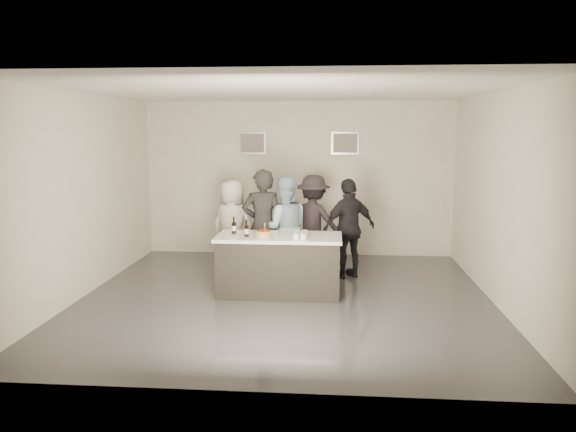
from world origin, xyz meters
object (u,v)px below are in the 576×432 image
object	(u,v)px
cake	(263,234)
beer_bottle_b	(247,228)
person_guest_left	(232,226)
person_main_black	(263,226)
person_guest_back	(313,222)
person_main_blue	(284,228)
bar_counter	(279,265)
person_guest_right	(349,228)
beer_bottle_a	(234,225)

from	to	relation	value
cake	beer_bottle_b	size ratio (longest dim) A/B	0.88
cake	person_guest_left	size ratio (longest dim) A/B	0.14
person_guest_left	person_main_black	bearing A→B (deg)	152.64
person_guest_back	person_guest_left	bearing A→B (deg)	32.78
person_guest_left	person_main_blue	bearing A→B (deg)	171.01
beer_bottle_b	person_main_blue	bearing A→B (deg)	65.11
beer_bottle_b	person_main_blue	world-z (taller)	person_main_blue
person_main_black	person_guest_left	size ratio (longest dim) A/B	1.15
beer_bottle_b	bar_counter	bearing A→B (deg)	18.10
bar_counter	person_guest_back	xyz separation A→B (m)	(0.45, 1.69, 0.39)
beer_bottle_b	person_main_black	size ratio (longest dim) A/B	0.14
person_main_blue	person_guest_back	distance (m)	0.95
person_main_black	person_guest_left	world-z (taller)	person_main_black
person_main_blue	bar_counter	bearing A→B (deg)	79.68
person_guest_right	person_guest_back	xyz separation A→B (m)	(-0.62, 0.62, 0.00)
cake	beer_bottle_a	xyz separation A→B (m)	(-0.47, 0.17, 0.09)
cake	person_main_black	distance (m)	0.81
beer_bottle_a	beer_bottle_b	xyz separation A→B (m)	(0.23, -0.24, 0.00)
beer_bottle_b	cake	bearing A→B (deg)	16.25
person_main_blue	person_guest_right	distance (m)	1.09
cake	beer_bottle_b	world-z (taller)	beer_bottle_b
bar_counter	person_guest_left	world-z (taller)	person_guest_left
cake	beer_bottle_b	distance (m)	0.27
beer_bottle_b	person_guest_left	size ratio (longest dim) A/B	0.16
person_guest_left	person_guest_back	bearing A→B (deg)	-147.75
cake	bar_counter	bearing A→B (deg)	20.04
cake	person_main_blue	world-z (taller)	person_main_blue
person_guest_back	beer_bottle_a	bearing A→B (deg)	73.74
beer_bottle_a	person_guest_back	xyz separation A→B (m)	(1.14, 1.60, -0.19)
cake	person_guest_right	bearing A→B (deg)	41.74
person_main_black	beer_bottle_a	bearing A→B (deg)	49.46
bar_counter	person_guest_back	world-z (taller)	person_guest_back
beer_bottle_b	person_guest_back	size ratio (longest dim) A/B	0.16
beer_bottle_b	person_guest_left	world-z (taller)	person_guest_left
beer_bottle_b	person_guest_right	distance (m)	1.97
beer_bottle_b	person_guest_back	world-z (taller)	person_guest_back
cake	beer_bottle_a	distance (m)	0.51
cake	person_guest_back	size ratio (longest dim) A/B	0.14
cake	person_guest_right	distance (m)	1.73
person_main_blue	person_guest_back	size ratio (longest dim) A/B	1.03
bar_counter	beer_bottle_b	world-z (taller)	beer_bottle_b
bar_counter	person_main_black	bearing A→B (deg)	115.25
beer_bottle_b	person_guest_back	xyz separation A→B (m)	(0.91, 1.84, -0.19)
beer_bottle_b	person_main_blue	distance (m)	1.12
person_main_blue	person_guest_right	size ratio (longest dim) A/B	1.03
person_main_black	person_guest_right	xyz separation A→B (m)	(1.40, 0.35, -0.09)
person_main_black	person_guest_back	xyz separation A→B (m)	(0.78, 0.97, -0.08)
person_main_black	person_guest_left	xyz separation A→B (m)	(-0.61, 0.64, -0.12)
beer_bottle_a	person_guest_left	world-z (taller)	person_guest_left
person_main_black	person_main_blue	world-z (taller)	person_main_black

